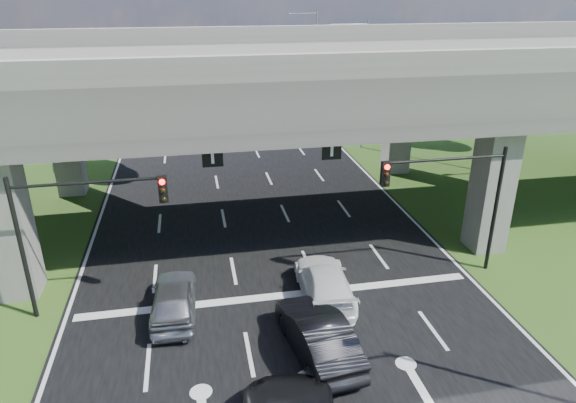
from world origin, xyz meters
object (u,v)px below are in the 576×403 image
object	(u,v)px
streetlight_far	(360,76)
car_dark	(318,334)
car_silver	(174,298)
signal_left	(76,219)
signal_right	(455,190)
car_white	(324,283)
streetlight_beyond	(312,52)

from	to	relation	value
streetlight_far	car_dark	world-z (taller)	streetlight_far
car_silver	signal_left	bearing A→B (deg)	-13.16
signal_right	streetlight_far	xyz separation A→B (m)	(2.27, 20.06, 1.66)
streetlight_far	signal_left	bearing A→B (deg)	-131.78
signal_left	car_white	size ratio (longest dim) A/B	1.17
signal_left	streetlight_beyond	size ratio (longest dim) A/B	0.60
car_silver	car_white	size ratio (longest dim) A/B	0.88
signal_right	streetlight_far	world-z (taller)	streetlight_far
signal_right	car_dark	world-z (taller)	signal_right
signal_right	car_silver	distance (m)	12.76
streetlight_beyond	car_dark	xyz separation A→B (m)	(-9.45, -40.45, -4.99)
signal_right	signal_left	size ratio (longest dim) A/B	1.00
car_dark	signal_left	bearing A→B (deg)	-34.70
streetlight_far	streetlight_beyond	distance (m)	16.00
signal_left	streetlight_far	bearing A→B (deg)	48.22
car_silver	signal_right	bearing A→B (deg)	-173.19
signal_left	car_dark	world-z (taller)	signal_left
streetlight_far	car_silver	bearing A→B (deg)	-124.70
signal_left	streetlight_beyond	world-z (taller)	streetlight_beyond
streetlight_far	car_silver	size ratio (longest dim) A/B	2.22
streetlight_far	car_silver	world-z (taller)	streetlight_far
car_silver	car_white	distance (m)	6.24
signal_left	car_dark	size ratio (longest dim) A/B	1.19
car_silver	car_white	bearing A→B (deg)	-177.59
signal_right	car_dark	distance (m)	9.05
signal_left	car_dark	distance (m)	10.10
signal_left	streetlight_far	size ratio (longest dim) A/B	0.60
signal_left	car_silver	bearing A→B (deg)	-15.58
streetlight_beyond	car_silver	world-z (taller)	streetlight_beyond
signal_left	streetlight_beyond	xyz separation A→B (m)	(17.92, 36.06, 1.66)
streetlight_far	car_white	xyz separation A→B (m)	(-8.30, -21.00, -5.07)
signal_left	signal_right	bearing A→B (deg)	0.00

